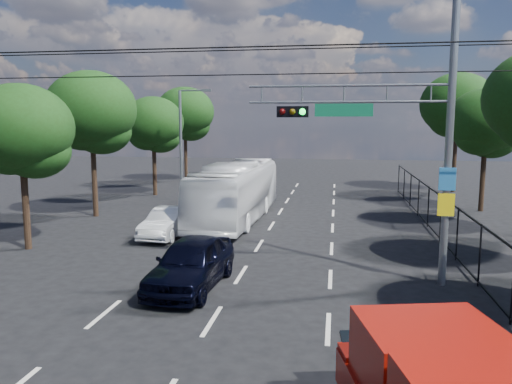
% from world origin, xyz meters
% --- Properties ---
extents(lane_markings, '(6.12, 38.00, 0.01)m').
position_xyz_m(lane_markings, '(-0.00, 14.00, 0.01)').
color(lane_markings, beige).
rests_on(lane_markings, ground).
extents(signal_mast, '(6.43, 0.39, 9.50)m').
position_xyz_m(signal_mast, '(5.28, 7.99, 5.24)').
color(signal_mast, slate).
rests_on(signal_mast, ground).
extents(streetlight_left, '(2.09, 0.22, 7.08)m').
position_xyz_m(streetlight_left, '(-6.33, 22.00, 3.94)').
color(streetlight_left, slate).
rests_on(streetlight_left, ground).
extents(utility_wires, '(22.00, 5.04, 0.74)m').
position_xyz_m(utility_wires, '(0.00, 8.83, 7.23)').
color(utility_wires, black).
rests_on(utility_wires, ground).
extents(fence_right, '(0.06, 34.03, 2.00)m').
position_xyz_m(fence_right, '(7.60, 12.17, 1.03)').
color(fence_right, black).
rests_on(fence_right, ground).
extents(tree_right_d, '(4.32, 4.32, 7.02)m').
position_xyz_m(tree_right_d, '(11.42, 22.02, 4.85)').
color(tree_right_d, black).
rests_on(tree_right_d, ground).
extents(tree_right_e, '(5.28, 5.28, 8.58)m').
position_xyz_m(tree_right_e, '(11.62, 30.02, 5.94)').
color(tree_right_e, black).
rests_on(tree_right_e, ground).
extents(tree_left_b, '(4.08, 4.08, 6.63)m').
position_xyz_m(tree_left_b, '(-9.18, 10.02, 4.58)').
color(tree_left_b, black).
rests_on(tree_left_b, ground).
extents(tree_left_c, '(4.80, 4.80, 7.80)m').
position_xyz_m(tree_left_c, '(-9.78, 17.02, 5.40)').
color(tree_left_c, black).
rests_on(tree_left_c, ground).
extents(tree_left_d, '(4.20, 4.20, 6.83)m').
position_xyz_m(tree_left_d, '(-9.38, 25.02, 4.72)').
color(tree_left_d, black).
rests_on(tree_left_d, ground).
extents(tree_left_e, '(4.92, 4.92, 7.99)m').
position_xyz_m(tree_left_e, '(-9.58, 33.02, 5.53)').
color(tree_left_e, black).
rests_on(tree_left_e, ground).
extents(navy_hatchback, '(2.12, 4.72, 1.57)m').
position_xyz_m(navy_hatchback, '(-1.29, 6.50, 0.79)').
color(navy_hatchback, black).
rests_on(navy_hatchback, ground).
extents(white_bus, '(2.89, 10.93, 3.02)m').
position_xyz_m(white_bus, '(-2.00, 17.15, 1.51)').
color(white_bus, white).
rests_on(white_bus, ground).
extents(white_van, '(1.62, 4.03, 1.30)m').
position_xyz_m(white_van, '(-4.29, 13.00, 0.65)').
color(white_van, silver).
rests_on(white_van, ground).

